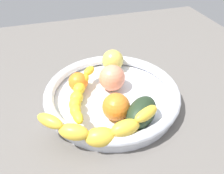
% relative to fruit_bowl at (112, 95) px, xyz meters
% --- Properties ---
extents(kitchen_counter, '(1.20, 1.20, 0.03)m').
position_rel_fruit_bowl_xyz_m(kitchen_counter, '(0.00, 0.00, -0.04)').
color(kitchen_counter, '#645F5B').
rests_on(kitchen_counter, ground).
extents(fruit_bowl, '(0.35, 0.35, 0.05)m').
position_rel_fruit_bowl_xyz_m(fruit_bowl, '(0.00, 0.00, 0.00)').
color(fruit_bowl, silver).
rests_on(fruit_bowl, kitchen_counter).
extents(banana_draped_left, '(0.11, 0.26, 0.06)m').
position_rel_fruit_bowl_xyz_m(banana_draped_left, '(-0.13, 0.07, 0.03)').
color(banana_draped_left, yellow).
rests_on(banana_draped_left, fruit_bowl).
extents(banana_draped_right, '(0.21, 0.10, 0.05)m').
position_rel_fruit_bowl_xyz_m(banana_draped_right, '(-0.01, 0.09, 0.02)').
color(banana_draped_right, yellow).
rests_on(banana_draped_right, fruit_bowl).
extents(orange_front, '(0.05, 0.05, 0.05)m').
position_rel_fruit_bowl_xyz_m(orange_front, '(0.05, 0.08, 0.02)').
color(orange_front, orange).
rests_on(orange_front, fruit_bowl).
extents(orange_mid_left, '(0.06, 0.06, 0.06)m').
position_rel_fruit_bowl_xyz_m(orange_mid_left, '(-0.08, 0.01, 0.03)').
color(orange_mid_left, orange).
rests_on(orange_mid_left, fruit_bowl).
extents(avocado_dark, '(0.11, 0.11, 0.06)m').
position_rel_fruit_bowl_xyz_m(avocado_dark, '(-0.11, -0.04, 0.03)').
color(avocado_dark, '#233621').
rests_on(avocado_dark, fruit_bowl).
extents(apple_yellow, '(0.06, 0.06, 0.06)m').
position_rel_fruit_bowl_xyz_m(apple_yellow, '(0.12, -0.04, 0.03)').
color(apple_yellow, '#DCC552').
rests_on(apple_yellow, fruit_bowl).
extents(peach_blush, '(0.07, 0.07, 0.07)m').
position_rel_fruit_bowl_xyz_m(peach_blush, '(0.03, -0.01, 0.03)').
color(peach_blush, '#F9916C').
rests_on(peach_blush, fruit_bowl).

